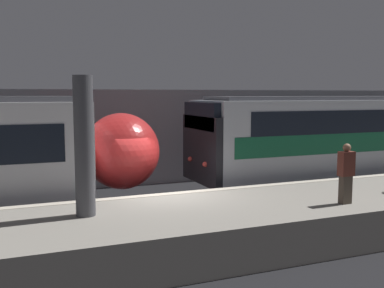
# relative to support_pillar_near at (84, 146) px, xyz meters

# --- Properties ---
(ground_plane) EXTENTS (120.00, 120.00, 0.00)m
(ground_plane) POSITION_rel_support_pillar_near_xyz_m (2.55, 1.56, -2.63)
(ground_plane) COLOR black
(platform) EXTENTS (40.00, 3.82, 1.04)m
(platform) POSITION_rel_support_pillar_near_xyz_m (2.55, -0.35, -2.12)
(platform) COLOR gray
(platform) RESTS_ON ground
(station_rear_barrier) EXTENTS (50.00, 0.15, 4.01)m
(station_rear_barrier) POSITION_rel_support_pillar_near_xyz_m (2.55, 7.78, -0.63)
(station_rear_barrier) COLOR #939399
(station_rear_barrier) RESTS_ON ground
(support_pillar_near) EXTENTS (0.45, 0.45, 3.21)m
(support_pillar_near) POSITION_rel_support_pillar_near_xyz_m (0.00, 0.00, 0.00)
(support_pillar_near) COLOR #47474C
(support_pillar_near) RESTS_ON platform
(person_waiting) EXTENTS (0.38, 0.24, 1.54)m
(person_waiting) POSITION_rel_support_pillar_near_xyz_m (6.33, -1.34, -0.80)
(person_waiting) COLOR #473D33
(person_waiting) RESTS_ON platform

